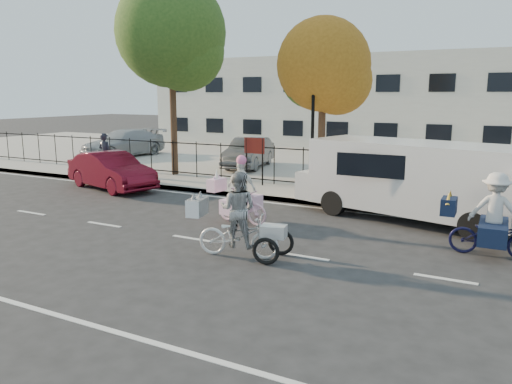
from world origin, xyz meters
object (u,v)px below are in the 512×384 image
Objects in this scene: unicorn_bike at (241,198)px; lamppost at (313,108)px; zebra_trike at (239,224)px; bull_bike at (492,223)px; lot_car_c at (249,153)px; pedestrian at (105,154)px; white_van at (410,177)px; red_sedan at (111,171)px; lot_car_a at (123,143)px.

lamppost is at bearing 6.03° from unicorn_bike.
zebra_trike is 5.63m from bull_bike.
lamppost is 1.02× the size of lot_car_c.
bull_bike is (6.38, 0.05, 0.05)m from unicorn_bike.
zebra_trike is 12.33m from pedestrian.
unicorn_bike is 4.86m from white_van.
zebra_trike is 0.53× the size of red_sedan.
zebra_trike is at bearing -143.18° from unicorn_bike.
lamppost is 7.98m from red_sedan.
lamppost is 2.12× the size of bull_bike.
zebra_trike is at bearing 116.67° from bull_bike.
lamppost is at bearing -174.94° from pedestrian.
lamppost is 9.45m from pedestrian.
red_sedan is (-8.34, 4.82, -0.04)m from zebra_trike.
lot_car_c is at bearing 16.08° from zebra_trike.
white_van is at bearing -47.78° from lot_car_c.
bull_bike is 0.40× the size of lot_car_a.
lot_car_a is (-12.99, 4.42, -2.22)m from lamppost.
lamppost is 1.91× the size of zebra_trike.
lamppost is 2.22× the size of unicorn_bike.
bull_bike reaches higher than red_sedan.
bull_bike is 21.30m from lot_car_a.
zebra_trike reaches higher than lot_car_a.
lot_car_c is (-10.93, 8.78, 0.09)m from bull_bike.
unicorn_bike is 0.38× the size of lot_car_a.
bull_bike is 1.13× the size of pedestrian.
lot_car_c is at bearing 50.04° from bull_bike.
white_van is 18.17m from lot_car_a.
unicorn_bike is 6.38m from bull_bike.
white_van reaches higher than zebra_trike.
red_sedan is (-11.02, -0.35, -0.54)m from white_van.
lot_car_c is at bearing -3.61° from red_sedan.
lot_car_a is at bearing 62.26° from unicorn_bike.
unicorn_bike is 7.29m from red_sedan.
bull_bike is at bearing -81.23° from unicorn_bike.
red_sedan is at bearing 48.51° from zebra_trike.
white_van is at bearing -71.87° from red_sedan.
pedestrian reaches higher than red_sedan.
white_van reaches higher than lot_car_a.
white_van reaches higher than lot_car_c.
lamppost is at bearing -2.30° from zebra_trike.
white_van is (-2.30, 2.54, 0.48)m from bull_bike.
bull_bike is 0.30× the size of white_van.
white_van is at bearing 173.45° from pedestrian.
zebra_trike is at bearing 147.28° from pedestrian.
bull_bike is at bearing -33.99° from white_van.
pedestrian is at bearing -45.40° from lot_car_a.
lot_car_c is at bearing 5.35° from lot_car_a.
pedestrian is 0.43× the size of lot_car_c.
bull_bike is 14.02m from lot_car_c.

